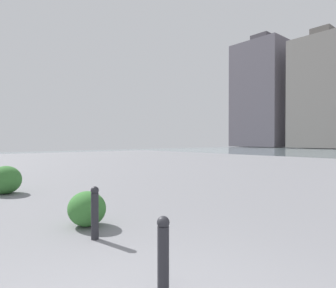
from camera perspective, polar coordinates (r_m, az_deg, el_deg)
building_annex at (r=71.54m, az=28.23°, el=8.89°), size 11.24×10.21×25.77m
building_highrise at (r=79.95m, az=18.09°, el=9.23°), size 13.07×10.71×28.99m
bollard_near at (r=3.12m, az=-0.95°, el=-20.97°), size 0.13×0.13×0.81m
bollard_mid at (r=4.83m, az=-14.30°, el=-12.87°), size 0.13×0.13×0.84m
shrub_low at (r=9.79m, az=-29.50°, el=-6.20°), size 0.96×0.87×0.82m
shrub_round at (r=5.61m, az=-15.79°, el=-12.24°), size 0.75×0.67×0.64m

